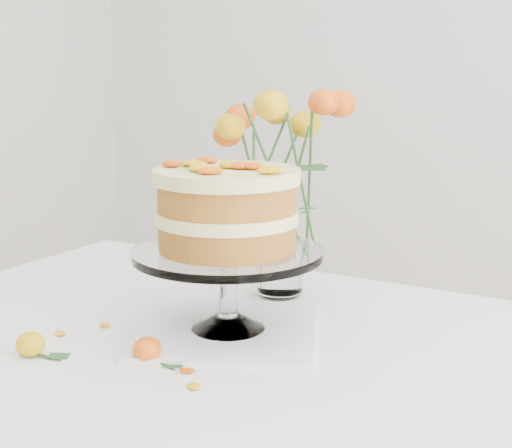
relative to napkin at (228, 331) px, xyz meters
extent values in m
cube|color=silver|center=(0.05, 1.97, 0.59)|extent=(4.00, 0.04, 2.70)
cube|color=tan|center=(0.05, -0.03, -0.03)|extent=(1.40, 0.90, 0.04)
cylinder|color=tan|center=(-0.57, 0.34, -0.41)|extent=(0.06, 0.06, 0.71)
cube|color=white|center=(0.05, -0.03, -0.01)|extent=(1.42, 0.92, 0.01)
cube|color=white|center=(0.05, 0.43, -0.11)|extent=(1.42, 0.01, 0.20)
cube|color=white|center=(0.00, 0.00, 0.00)|extent=(0.40, 0.40, 0.01)
cylinder|color=silver|center=(0.00, 0.00, 0.08)|extent=(0.03, 0.03, 0.10)
cylinder|color=silver|center=(0.00, 0.00, 0.14)|extent=(0.32, 0.32, 0.01)
cylinder|color=#9C6B23|center=(0.00, 0.00, 0.17)|extent=(0.28, 0.28, 0.05)
cylinder|color=#FBE9A2|center=(0.00, 0.00, 0.20)|extent=(0.29, 0.29, 0.02)
cylinder|color=#9C6B23|center=(0.00, 0.00, 0.23)|extent=(0.28, 0.28, 0.05)
cylinder|color=#FBE9A2|center=(0.00, 0.00, 0.27)|extent=(0.29, 0.29, 0.02)
cylinder|color=silver|center=(-0.02, 0.23, 0.00)|extent=(0.07, 0.07, 0.01)
cylinder|color=silver|center=(-0.02, 0.23, 0.06)|extent=(0.09, 0.09, 0.11)
ellipsoid|color=gold|center=(-0.22, -0.24, 0.01)|extent=(0.05, 0.05, 0.04)
cylinder|color=#295622|center=(-0.19, -0.24, 0.00)|extent=(0.06, 0.01, 0.00)
ellipsoid|color=#DB420A|center=(-0.05, -0.16, 0.01)|extent=(0.05, 0.05, 0.04)
cylinder|color=#295622|center=(-0.01, -0.17, 0.00)|extent=(0.06, 0.01, 0.00)
ellipsoid|color=#EFA60F|center=(-0.07, -0.13, 0.00)|extent=(0.03, 0.02, 0.00)
ellipsoid|color=#EFA60F|center=(0.03, -0.17, 0.00)|extent=(0.03, 0.02, 0.00)
ellipsoid|color=#EFA60F|center=(0.07, -0.21, 0.00)|extent=(0.03, 0.02, 0.00)
ellipsoid|color=#EFA60F|center=(-0.21, -0.08, 0.00)|extent=(0.03, 0.02, 0.00)
ellipsoid|color=#EFA60F|center=(-0.25, -0.15, 0.00)|extent=(0.03, 0.02, 0.00)
camera|label=1|loc=(0.62, -0.98, 0.43)|focal=50.00mm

